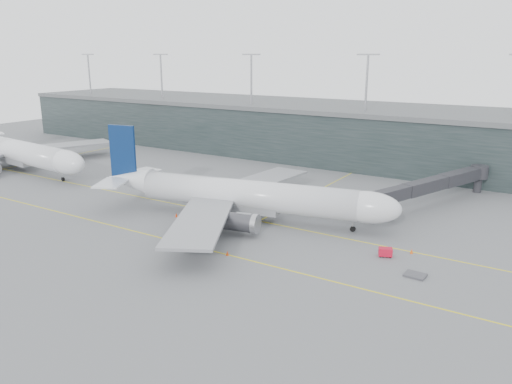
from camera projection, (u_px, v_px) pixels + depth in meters
The scene contains 18 objects.
ground at pixel (248, 211), 96.47m from camera, with size 320.00×320.00×0.00m, color slate.
taxiline_a at pixel (236, 216), 93.20m from camera, with size 160.00×0.25×0.02m, color yellow.
taxiline_b at pixel (180, 243), 80.15m from camera, with size 160.00×0.25×0.02m, color yellow.
taxiline_lead_main at pixel (316, 191), 110.22m from camera, with size 0.25×60.00×0.02m, color yellow.
taxiline_lead_adj at pixel (77, 154), 151.26m from camera, with size 0.25×60.00×0.02m, color yellow.
terminal at pixel (359, 133), 141.75m from camera, with size 240.00×36.00×29.00m.
main_aircraft at pixel (245, 195), 90.64m from camera, with size 56.89×52.68×16.04m.
jet_bridge at pixel (421, 183), 99.28m from camera, with size 16.20×43.36×5.99m.
second_aircraft at pixel (17, 151), 130.05m from camera, with size 60.72×56.76×17.02m.
gse_cart at pixel (385, 252), 74.52m from camera, with size 2.31×1.92×1.35m.
baggage_dolly at pixel (415, 275), 68.09m from camera, with size 2.78×2.23×0.28m, color #3E3D43.
uld_a at pixel (252, 190), 107.58m from camera, with size 2.07×1.69×1.81m.
uld_b at pixel (262, 190), 107.64m from camera, with size 2.22×1.84×1.90m.
uld_c at pixel (272, 194), 104.46m from camera, with size 2.32×1.97×1.91m.
cone_nose at pixel (412, 251), 75.75m from camera, with size 0.49×0.49×0.78m, color #E04F0C.
cone_wing_stbd at pixel (227, 253), 75.06m from camera, with size 0.48×0.48×0.76m, color #E0400C.
cone_wing_port at pixel (322, 201), 101.60m from camera, with size 0.46×0.46×0.72m, color orange.
cone_tail at pixel (176, 215), 92.77m from camera, with size 0.51×0.51×0.80m, color red.
Camera 1 is at (50.27, -77.05, 29.28)m, focal length 35.00 mm.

